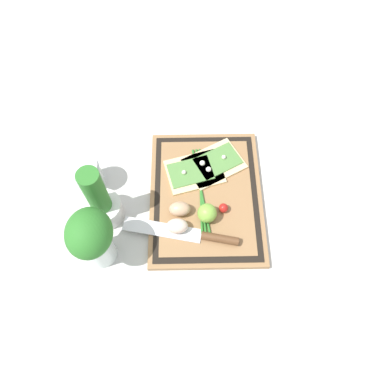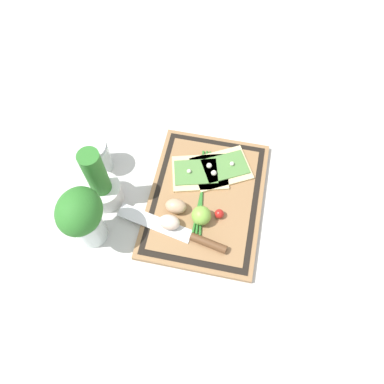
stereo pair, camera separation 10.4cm
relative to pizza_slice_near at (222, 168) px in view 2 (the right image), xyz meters
The scene contains 13 objects.
ground_plane 0.11m from the pizza_slice_near, 163.56° to the left, with size 6.00×6.00×0.00m, color silver.
cutting_board 0.11m from the pizza_slice_near, 163.56° to the left, with size 0.42×0.32×0.02m.
pizza_slice_near is the anchor object (origin of this frame).
pizza_slice_far 0.07m from the pizza_slice_near, 113.51° to the left, with size 0.16×0.18×0.02m.
knife 0.23m from the pizza_slice_near, 167.24° to the left, with size 0.09×0.31×0.02m.
egg_brown 0.19m from the pizza_slice_near, 146.12° to the left, with size 0.04×0.06×0.04m, color tan.
egg_pink 0.23m from the pizza_slice_near, 151.56° to the left, with size 0.04×0.06×0.04m, color beige.
lime 0.18m from the pizza_slice_near, 169.61° to the left, with size 0.05×0.05×0.05m, color #7FB742.
cherry_tomato_red 0.15m from the pizza_slice_near, behind, with size 0.03×0.03×0.03m, color red.
scallion_bunch 0.10m from the pizza_slice_near, 152.78° to the left, with size 0.27×0.05×0.01m.
herb_pot 0.35m from the pizza_slice_near, 115.68° to the left, with size 0.10×0.10×0.22m.
sauce_jar 0.37m from the pizza_slice_near, 98.00° to the left, with size 0.08×0.08×0.11m.
herb_glass 0.42m from the pizza_slice_near, 130.49° to the left, with size 0.13×0.11×0.20m.
Camera 2 is at (-0.47, -0.06, 0.96)m, focal length 35.00 mm.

